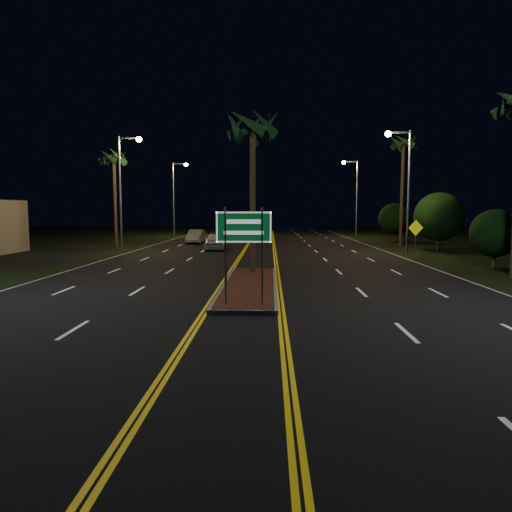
{
  "coord_description": "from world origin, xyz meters",
  "views": [
    {
      "loc": [
        0.85,
        -12.0,
        3.25
      ],
      "look_at": [
        0.44,
        1.39,
        1.9
      ],
      "focal_mm": 32.0,
      "sensor_mm": 36.0,
      "label": 1
    }
  ],
  "objects_px": {
    "car_near": "(215,240)",
    "car_far": "(196,235)",
    "highway_sign": "(244,236)",
    "streetlight_left_mid": "(125,179)",
    "streetlight_left_far": "(176,190)",
    "palm_left_far": "(114,158)",
    "palm_median": "(253,126)",
    "streetlight_right_mid": "(404,177)",
    "streetlight_right_far": "(354,189)",
    "shrub_far": "(394,219)",
    "median_island": "(250,285)",
    "palm_right_far": "(403,144)",
    "shrub_near": "(495,233)",
    "shrub_mid": "(439,217)",
    "warning_sign": "(416,233)"
  },
  "relations": [
    {
      "from": "car_near",
      "to": "car_far",
      "type": "relative_size",
      "value": 1.06
    },
    {
      "from": "highway_sign",
      "to": "car_far",
      "type": "bearing_deg",
      "value": 102.13
    },
    {
      "from": "streetlight_left_mid",
      "to": "streetlight_left_far",
      "type": "distance_m",
      "value": 20.0
    },
    {
      "from": "palm_left_far",
      "to": "palm_median",
      "type": "bearing_deg",
      "value": -53.82
    },
    {
      "from": "car_far",
      "to": "car_near",
      "type": "bearing_deg",
      "value": -68.34
    },
    {
      "from": "streetlight_right_mid",
      "to": "car_far",
      "type": "height_order",
      "value": "streetlight_right_mid"
    },
    {
      "from": "streetlight_right_far",
      "to": "shrub_far",
      "type": "distance_m",
      "value": 7.56
    },
    {
      "from": "streetlight_right_mid",
      "to": "streetlight_left_far",
      "type": "bearing_deg",
      "value": 133.97
    },
    {
      "from": "median_island",
      "to": "palm_median",
      "type": "distance_m",
      "value": 8.0
    },
    {
      "from": "median_island",
      "to": "palm_left_far",
      "type": "xyz_separation_m",
      "value": [
        -12.8,
        21.0,
        7.66
      ]
    },
    {
      "from": "palm_right_far",
      "to": "shrub_near",
      "type": "xyz_separation_m",
      "value": [
        0.7,
        -16.0,
        -7.2
      ]
    },
    {
      "from": "highway_sign",
      "to": "streetlight_right_mid",
      "type": "height_order",
      "value": "streetlight_right_mid"
    },
    {
      "from": "streetlight_left_far",
      "to": "streetlight_right_far",
      "type": "distance_m",
      "value": 21.32
    },
    {
      "from": "shrub_near",
      "to": "shrub_mid",
      "type": "relative_size",
      "value": 0.71
    },
    {
      "from": "palm_median",
      "to": "shrub_mid",
      "type": "bearing_deg",
      "value": 43.96
    },
    {
      "from": "median_island",
      "to": "shrub_near",
      "type": "bearing_deg",
      "value": 27.41
    },
    {
      "from": "median_island",
      "to": "car_near",
      "type": "relative_size",
      "value": 2.1
    },
    {
      "from": "car_near",
      "to": "median_island",
      "type": "bearing_deg",
      "value": -82.68
    },
    {
      "from": "palm_median",
      "to": "car_near",
      "type": "distance_m",
      "value": 16.56
    },
    {
      "from": "shrub_mid",
      "to": "warning_sign",
      "type": "distance_m",
      "value": 5.6
    },
    {
      "from": "median_island",
      "to": "car_near",
      "type": "distance_m",
      "value": 18.68
    },
    {
      "from": "warning_sign",
      "to": "shrub_near",
      "type": "bearing_deg",
      "value": -76.58
    },
    {
      "from": "palm_right_far",
      "to": "highway_sign",
      "type": "bearing_deg",
      "value": -115.2
    },
    {
      "from": "streetlight_right_mid",
      "to": "car_far",
      "type": "xyz_separation_m",
      "value": [
        -17.08,
        10.87,
        -4.89
      ]
    },
    {
      "from": "shrub_mid",
      "to": "car_near",
      "type": "height_order",
      "value": "shrub_mid"
    },
    {
      "from": "median_island",
      "to": "highway_sign",
      "type": "relative_size",
      "value": 3.2
    },
    {
      "from": "streetlight_left_mid",
      "to": "shrub_mid",
      "type": "xyz_separation_m",
      "value": [
        24.61,
        0.0,
        -2.93
      ]
    },
    {
      "from": "streetlight_left_mid",
      "to": "streetlight_right_mid",
      "type": "height_order",
      "value": "same"
    },
    {
      "from": "warning_sign",
      "to": "palm_left_far",
      "type": "bearing_deg",
      "value": 147.72
    },
    {
      "from": "streetlight_left_far",
      "to": "car_near",
      "type": "distance_m",
      "value": 20.53
    },
    {
      "from": "palm_median",
      "to": "palm_left_far",
      "type": "height_order",
      "value": "palm_left_far"
    },
    {
      "from": "streetlight_right_mid",
      "to": "warning_sign",
      "type": "height_order",
      "value": "streetlight_right_mid"
    },
    {
      "from": "median_island",
      "to": "car_near",
      "type": "xyz_separation_m",
      "value": [
        -3.65,
        18.3,
        0.73
      ]
    },
    {
      "from": "highway_sign",
      "to": "shrub_far",
      "type": "xyz_separation_m",
      "value": [
        13.8,
        33.2,
        -0.07
      ]
    },
    {
      "from": "streetlight_right_mid",
      "to": "palm_left_far",
      "type": "relative_size",
      "value": 1.02
    },
    {
      "from": "streetlight_right_mid",
      "to": "shrub_far",
      "type": "bearing_deg",
      "value": 77.18
    },
    {
      "from": "car_near",
      "to": "palm_right_far",
      "type": "bearing_deg",
      "value": 11.97
    },
    {
      "from": "streetlight_left_mid",
      "to": "car_near",
      "type": "bearing_deg",
      "value": 10.61
    },
    {
      "from": "streetlight_right_mid",
      "to": "palm_left_far",
      "type": "bearing_deg",
      "value": 165.63
    },
    {
      "from": "shrub_near",
      "to": "median_island",
      "type": "bearing_deg",
      "value": -152.59
    },
    {
      "from": "highway_sign",
      "to": "streetlight_right_mid",
      "type": "relative_size",
      "value": 0.36
    },
    {
      "from": "shrub_mid",
      "to": "streetlight_right_far",
      "type": "bearing_deg",
      "value": 100.66
    },
    {
      "from": "highway_sign",
      "to": "streetlight_right_far",
      "type": "relative_size",
      "value": 0.36
    },
    {
      "from": "streetlight_right_mid",
      "to": "shrub_mid",
      "type": "bearing_deg",
      "value": 30.56
    },
    {
      "from": "median_island",
      "to": "highway_sign",
      "type": "bearing_deg",
      "value": -90.0
    },
    {
      "from": "palm_median",
      "to": "shrub_mid",
      "type": "relative_size",
      "value": 1.8
    },
    {
      "from": "streetlight_left_mid",
      "to": "warning_sign",
      "type": "bearing_deg",
      "value": -11.85
    },
    {
      "from": "shrub_mid",
      "to": "shrub_far",
      "type": "bearing_deg",
      "value": 90.95
    },
    {
      "from": "shrub_near",
      "to": "warning_sign",
      "type": "height_order",
      "value": "shrub_near"
    },
    {
      "from": "highway_sign",
      "to": "streetlight_right_far",
      "type": "bearing_deg",
      "value": 74.85
    }
  ]
}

